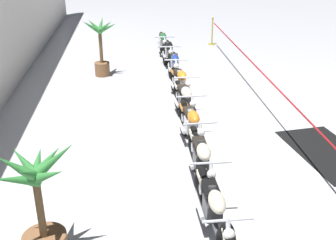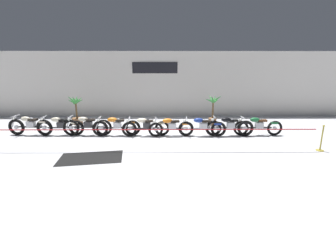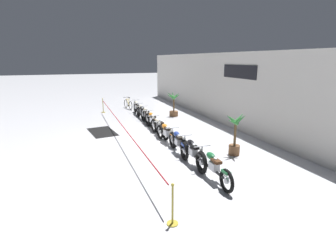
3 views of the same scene
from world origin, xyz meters
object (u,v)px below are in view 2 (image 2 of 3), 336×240
Objects in this scene: motorcycle_cream_1 at (60,126)px; motorcycle_orange_5 at (171,127)px; motorcycle_black_7 at (229,126)px; potted_palm_right_of_row at (76,111)px; motorcycle_blue_6 at (202,127)px; motorcycle_cream_4 at (146,127)px; motorcycle_cream_2 at (87,126)px; stanchion_far_left at (100,133)px; stanchion_mid_left at (321,142)px; motorcycle_orange_3 at (116,126)px; motorcycle_green_8 at (258,126)px; floor_banner at (91,158)px; potted_palm_left_of_row at (213,110)px; motorcycle_cream_0 at (30,126)px.

motorcycle_orange_5 is (5.33, -0.19, -0.00)m from motorcycle_cream_1.
motorcycle_black_7 is 8.56m from potted_palm_right_of_row.
motorcycle_blue_6 is at bearing -178.42° from motorcycle_black_7.
motorcycle_cream_4 is 3.99m from motorcycle_black_7.
motorcycle_black_7 is at bearing -0.96° from motorcycle_cream_2.
potted_palm_right_of_row is 5.15m from stanchion_far_left.
potted_palm_right_of_row reaches higher than stanchion_mid_left.
motorcycle_blue_6 is 4.67m from stanchion_far_left.
motorcycle_orange_3 is 4.09m from motorcycle_blue_6.
motorcycle_green_8 is (8.19, -0.04, -0.02)m from motorcycle_cream_2.
floor_banner is (-8.85, -0.67, -0.35)m from stanchion_mid_left.
potted_palm_left_of_row is at bearing 41.06° from motorcycle_orange_5.
motorcycle_orange_3 is 5.41m from potted_palm_left_of_row.
stanchion_far_left is at bearing -155.55° from motorcycle_blue_6.
motorcycle_cream_2 is 1.33× the size of potted_palm_left_of_row.
motorcycle_blue_6 is at bearing -1.58° from motorcycle_orange_3.
motorcycle_orange_3 is at bearing 178.42° from motorcycle_blue_6.
motorcycle_cream_2 is 2.44m from stanchion_far_left.
motorcycle_orange_3 is 1.05× the size of motorcycle_orange_5.
potted_palm_left_of_row is 7.82m from potted_palm_right_of_row.
motorcycle_orange_3 is at bearing 179.98° from motorcycle_green_8.
motorcycle_green_8 is 0.17× the size of stanchion_far_left.
motorcycle_cream_4 is 1.21m from motorcycle_orange_5.
motorcycle_cream_4 reaches higher than motorcycle_orange_5.
motorcycle_green_8 is at bearing -0.28° from motorcycle_cream_2.
potted_palm_left_of_row is (3.61, 2.04, 0.39)m from motorcycle_cream_4.
potted_palm_right_of_row reaches higher than motorcycle_cream_1.
motorcycle_cream_1 is at bearing 140.19° from stanchion_far_left.
motorcycle_black_7 is (3.99, -0.03, 0.01)m from motorcycle_cream_4.
motorcycle_cream_4 is (1.41, -0.05, -0.01)m from motorcycle_orange_3.
motorcycle_orange_5 is at bearing -138.94° from potted_palm_left_of_row.
motorcycle_cream_1 is 0.99× the size of motorcycle_cream_4.
motorcycle_blue_6 is 0.99× the size of motorcycle_black_7.
motorcycle_orange_3 is 1.30× the size of potted_palm_left_of_row.
motorcycle_blue_6 and motorcycle_green_8 have the same top height.
motorcycle_black_7 reaches higher than motorcycle_cream_1.
floor_banner is (-0.21, -0.67, -0.76)m from stanchion_far_left.
potted_palm_right_of_row reaches higher than motorcycle_green_8.
motorcycle_orange_3 is 3.68m from potted_palm_right_of_row.
motorcycle_green_8 is at bearing -0.56° from motorcycle_cream_1.
stanchion_far_left is at bearing 64.46° from floor_banner.
potted_palm_right_of_row reaches higher than motorcycle_orange_3.
stanchion_mid_left is (1.70, -2.04, -0.11)m from motorcycle_green_8.
potted_palm_left_of_row reaches higher than motorcycle_cream_1.
stanchion_far_left is at bearing -163.64° from motorcycle_green_8.
motorcycle_green_8 is (1.39, 0.07, -0.00)m from motorcycle_black_7.
stanchion_far_left is at bearing -28.15° from motorcycle_cream_0.
motorcycle_orange_5 reaches higher than floor_banner.
stanchion_far_left is at bearing 180.00° from stanchion_mid_left.
motorcycle_orange_5 is 6.18m from stanchion_mid_left.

